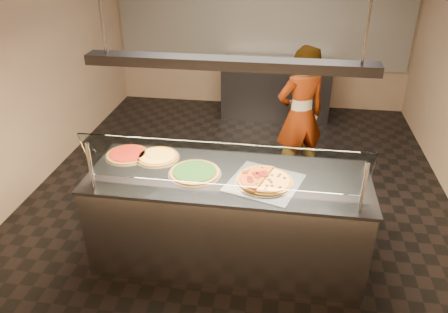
# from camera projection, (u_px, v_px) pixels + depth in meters

# --- Properties ---
(ground) EXTENTS (5.00, 6.00, 0.02)m
(ground) POSITION_uv_depth(u_px,v_px,m) (239.00, 193.00, 5.35)
(ground) COLOR black
(ground) RESTS_ON ground
(wall_back) EXTENTS (5.00, 0.02, 3.00)m
(wall_back) POSITION_uv_depth(u_px,v_px,m) (262.00, 19.00, 7.25)
(wall_back) COLOR #A08567
(wall_back) RESTS_ON ground
(wall_front) EXTENTS (5.00, 0.02, 3.00)m
(wall_front) POSITION_uv_depth(u_px,v_px,m) (165.00, 272.00, 2.01)
(wall_front) COLOR #A08567
(wall_front) RESTS_ON ground
(wall_left) EXTENTS (0.02, 6.00, 3.00)m
(wall_left) POSITION_uv_depth(u_px,v_px,m) (22.00, 64.00, 4.96)
(wall_left) COLOR #A08567
(wall_left) RESTS_ON ground
(tile_band) EXTENTS (4.90, 0.02, 1.20)m
(tile_band) POSITION_uv_depth(u_px,v_px,m) (261.00, 31.00, 7.32)
(tile_band) COLOR silver
(tile_band) RESTS_ON wall_back
(serving_counter) EXTENTS (2.51, 0.94, 0.93)m
(serving_counter) POSITION_uv_depth(u_px,v_px,m) (228.00, 218.00, 4.10)
(serving_counter) COLOR #B7B7BC
(serving_counter) RESTS_ON ground
(sneeze_guard) EXTENTS (2.27, 0.18, 0.54)m
(sneeze_guard) POSITION_uv_depth(u_px,v_px,m) (222.00, 165.00, 3.44)
(sneeze_guard) COLOR #B7B7BC
(sneeze_guard) RESTS_ON serving_counter
(perforated_tray) EXTENTS (0.73, 0.73, 0.01)m
(perforated_tray) POSITION_uv_depth(u_px,v_px,m) (264.00, 182.00, 3.77)
(perforated_tray) COLOR silver
(perforated_tray) RESTS_ON serving_counter
(half_pizza_pepperoni) EXTENTS (0.37, 0.53, 0.05)m
(half_pizza_pepperoni) POSITION_uv_depth(u_px,v_px,m) (251.00, 178.00, 3.78)
(half_pizza_pepperoni) COLOR brown
(half_pizza_pepperoni) RESTS_ON perforated_tray
(half_pizza_sausage) EXTENTS (0.37, 0.53, 0.04)m
(half_pizza_sausage) POSITION_uv_depth(u_px,v_px,m) (278.00, 181.00, 3.75)
(half_pizza_sausage) COLOR brown
(half_pizza_sausage) RESTS_ON perforated_tray
(pizza_spinach) EXTENTS (0.48, 0.48, 0.03)m
(pizza_spinach) POSITION_uv_depth(u_px,v_px,m) (195.00, 172.00, 3.91)
(pizza_spinach) COLOR silver
(pizza_spinach) RESTS_ON serving_counter
(pizza_cheese) EXTENTS (0.43, 0.43, 0.03)m
(pizza_cheese) POSITION_uv_depth(u_px,v_px,m) (157.00, 156.00, 4.17)
(pizza_cheese) COLOR silver
(pizza_cheese) RESTS_ON serving_counter
(pizza_tomato) EXTENTS (0.43, 0.43, 0.03)m
(pizza_tomato) POSITION_uv_depth(u_px,v_px,m) (128.00, 154.00, 4.21)
(pizza_tomato) COLOR silver
(pizza_tomato) RESTS_ON serving_counter
(pizza_spatula) EXTENTS (0.28, 0.17, 0.02)m
(pizza_spatula) POSITION_uv_depth(u_px,v_px,m) (155.00, 157.00, 4.13)
(pizza_spatula) COLOR #B7B7BC
(pizza_spatula) RESTS_ON pizza_spinach
(prep_table) EXTENTS (1.79, 0.74, 0.93)m
(prep_table) POSITION_uv_depth(u_px,v_px,m) (276.00, 88.00, 7.30)
(prep_table) COLOR #37373C
(prep_table) RESTS_ON ground
(worker) EXTENTS (0.74, 0.65, 1.71)m
(worker) POSITION_uv_depth(u_px,v_px,m) (300.00, 116.00, 5.27)
(worker) COLOR #3E3943
(worker) RESTS_ON ground
(heat_lamp_housing) EXTENTS (2.30, 0.18, 0.08)m
(heat_lamp_housing) POSITION_uv_depth(u_px,v_px,m) (229.00, 63.00, 3.40)
(heat_lamp_housing) COLOR #37373C
(heat_lamp_housing) RESTS_ON ceiling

